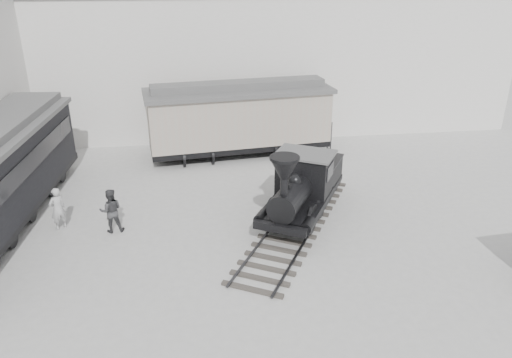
{
  "coord_description": "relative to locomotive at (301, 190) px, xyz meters",
  "views": [
    {
      "loc": [
        -2.52,
        -14.08,
        9.74
      ],
      "look_at": [
        -0.12,
        3.52,
        2.0
      ],
      "focal_mm": 35.0,
      "sensor_mm": 36.0,
      "label": 1
    }
  ],
  "objects": [
    {
      "name": "locomotive",
      "position": [
        0.0,
        0.0,
        0.0
      ],
      "size": [
        6.62,
        9.57,
        3.45
      ],
      "rotation": [
        0.0,
        0.0,
        -0.51
      ],
      "color": "#37322F",
      "rests_on": "ground"
    },
    {
      "name": "visitor_a",
      "position": [
        -9.65,
        0.43,
        -0.4
      ],
      "size": [
        0.76,
        0.73,
        1.75
      ],
      "primitive_type": "imported",
      "rotation": [
        0.0,
        0.0,
        3.82
      ],
      "color": "#B4B4B4",
      "rests_on": "ground"
    },
    {
      "name": "north_wall",
      "position": [
        -1.78,
        11.16,
        4.28
      ],
      "size": [
        34.0,
        2.51,
        11.0
      ],
      "color": "silver",
      "rests_on": "ground"
    },
    {
      "name": "visitor_b",
      "position": [
        -7.55,
        -0.08,
        -0.38
      ],
      "size": [
        0.94,
        0.77,
        1.79
      ],
      "primitive_type": "imported",
      "rotation": [
        0.0,
        0.0,
        3.25
      ],
      "color": "#39393B",
      "rests_on": "ground"
    },
    {
      "name": "ground",
      "position": [
        -1.78,
        -3.82,
        -1.27
      ],
      "size": [
        90.0,
        90.0,
        0.0
      ],
      "primitive_type": "plane",
      "color": "#9E9E9B"
    },
    {
      "name": "boxcar",
      "position": [
        -1.72,
        7.78,
        0.84
      ],
      "size": [
        10.14,
        4.19,
        4.04
      ],
      "rotation": [
        0.0,
        0.0,
        0.12
      ],
      "color": "black",
      "rests_on": "ground"
    }
  ]
}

